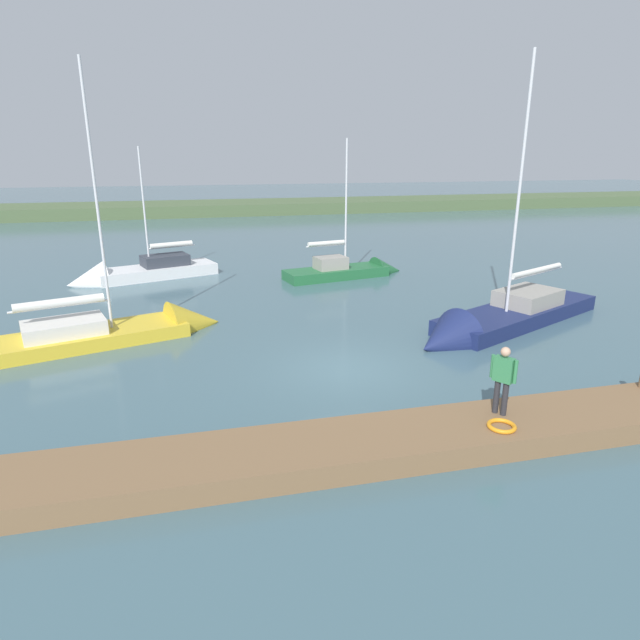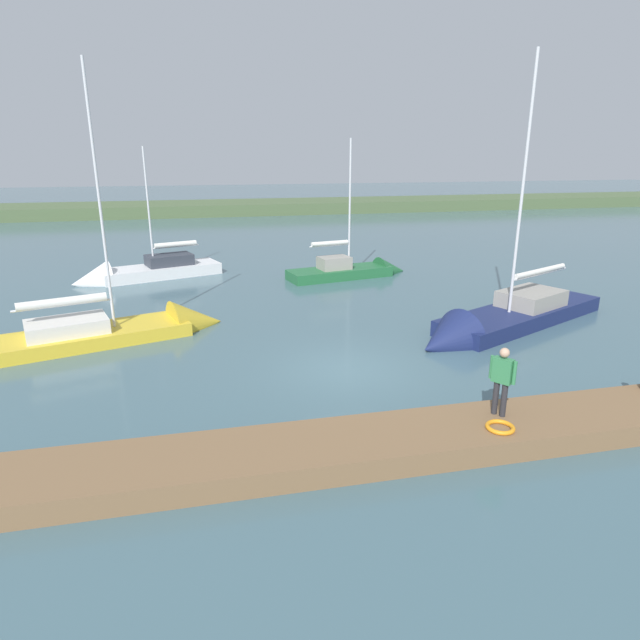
# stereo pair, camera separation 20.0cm
# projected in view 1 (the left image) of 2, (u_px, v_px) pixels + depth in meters

# --- Properties ---
(ground_plane) EXTENTS (200.00, 200.00, 0.00)m
(ground_plane) POSITION_uv_depth(u_px,v_px,m) (345.00, 369.00, 16.92)
(ground_plane) COLOR #42606B
(far_shoreline) EXTENTS (180.00, 8.00, 2.40)m
(far_shoreline) POSITION_uv_depth(u_px,v_px,m) (230.00, 213.00, 59.84)
(far_shoreline) COLOR #4C603D
(far_shoreline) RESTS_ON ground_plane
(dock_pier) EXTENTS (20.07, 2.02, 0.53)m
(dock_pier) POSITION_uv_depth(u_px,v_px,m) (406.00, 441.00, 12.23)
(dock_pier) COLOR brown
(dock_pier) RESTS_ON ground_plane
(life_ring_buoy) EXTENTS (0.66, 0.66, 0.10)m
(life_ring_buoy) POSITION_uv_depth(u_px,v_px,m) (502.00, 426.00, 12.24)
(life_ring_buoy) COLOR orange
(life_ring_buoy) RESTS_ON dock_pier
(sailboat_outer_mooring) EXTENTS (7.95, 4.48, 7.75)m
(sailboat_outer_mooring) POSITION_uv_depth(u_px,v_px,m) (134.00, 276.00, 28.64)
(sailboat_outer_mooring) COLOR white
(sailboat_outer_mooring) RESTS_ON ground_plane
(sailboat_far_left) EXTENTS (7.12, 3.14, 8.07)m
(sailboat_far_left) POSITION_uv_depth(u_px,v_px,m) (352.00, 274.00, 29.54)
(sailboat_far_left) COLOR #236638
(sailboat_far_left) RESTS_ON ground_plane
(sailboat_inner_slip) EXTENTS (8.63, 4.57, 10.45)m
(sailboat_inner_slip) POSITION_uv_depth(u_px,v_px,m) (127.00, 334.00, 19.74)
(sailboat_inner_slip) COLOR gold
(sailboat_inner_slip) RESTS_ON ground_plane
(sailboat_behind_pier) EXTENTS (9.85, 6.14, 10.90)m
(sailboat_behind_pier) POSITION_uv_depth(u_px,v_px,m) (497.00, 323.00, 20.77)
(sailboat_behind_pier) COLOR navy
(sailboat_behind_pier) RESTS_ON ground_plane
(person_on_dock) EXTENTS (0.44, 0.55, 1.70)m
(person_on_dock) POSITION_uv_depth(u_px,v_px,m) (503.00, 376.00, 12.63)
(person_on_dock) COLOR #28282D
(person_on_dock) RESTS_ON dock_pier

